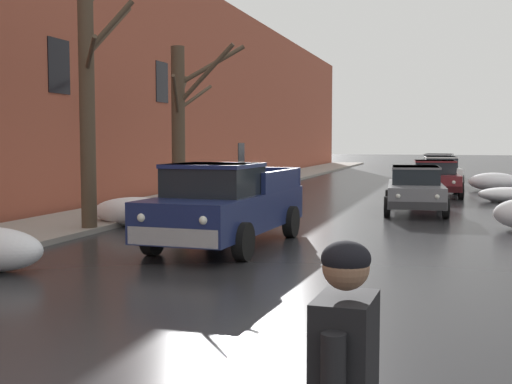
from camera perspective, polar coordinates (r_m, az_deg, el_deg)
name	(u,v)px	position (r m, az deg, el deg)	size (l,w,h in m)	color
left_sidewalk_slab	(185,198)	(24.91, -6.09, -0.53)	(2.85, 80.00, 0.13)	gray
brick_townhouse_facade	(137,77)	(25.73, -10.19, 9.71)	(0.63, 80.00, 9.21)	#9E4C38
snow_bank_along_left_kerb	(508,195)	(25.57, 20.81, -0.22)	(2.15, 1.25, 0.54)	white
snow_bank_mid_block_left	(136,212)	(17.46, -10.26, -1.70)	(2.45, 1.16, 0.76)	white
snow_bank_near_corner_right	(495,182)	(31.00, 19.84, 0.80)	(2.17, 1.31, 0.80)	white
snow_bank_along_right_kerb	(206,199)	(21.94, -4.27, -0.63)	(2.79, 1.08, 0.60)	white
bare_tree_second_along_sidewalk	(89,90)	(16.44, -14.13, 8.49)	(1.26, 3.05, 6.52)	#4C3D2D
bare_tree_mid_block	(182,121)	(21.27, -6.40, 6.11)	(2.47, 3.69, 5.31)	#4C3D2D
pickup_truck_darkblue_approaching_near_lane	(225,205)	(13.88, -2.64, -1.08)	(2.26, 5.40, 1.76)	navy
sedan_grey_parked_kerbside_close	(415,188)	(21.00, 13.49, 0.33)	(2.10, 4.54, 1.42)	slate
sedan_maroon_parked_kerbside_mid	(435,177)	(27.31, 15.07, 1.22)	(2.23, 3.98, 1.42)	maroon
sedan_white_parked_far_down_block	(441,170)	(33.79, 15.55, 1.81)	(2.19, 4.49, 1.42)	silver
sedan_silver_queued_behind_truck	(439,165)	(40.41, 15.38, 2.22)	(2.16, 4.20, 1.42)	#B7B7BC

